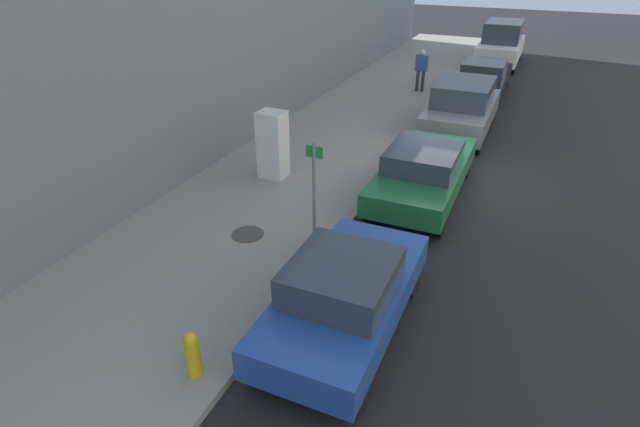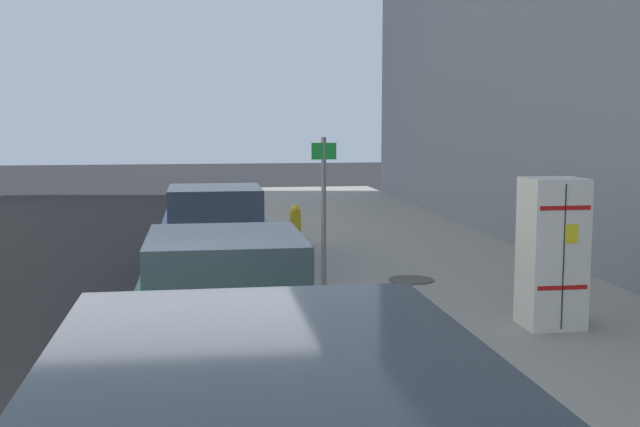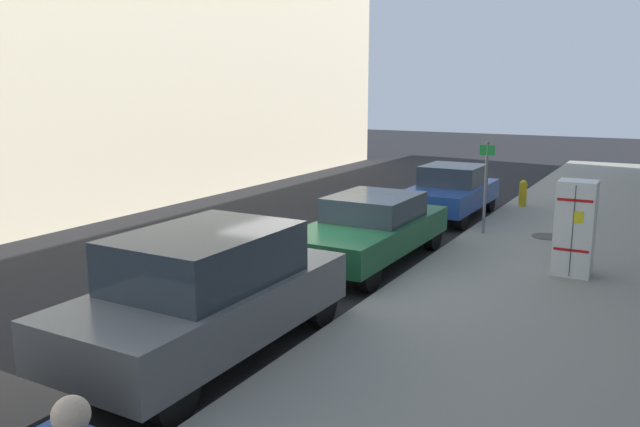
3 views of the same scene
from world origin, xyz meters
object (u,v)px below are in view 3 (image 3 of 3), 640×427
at_px(parked_sedan_green, 370,228).
at_px(parked_suv_gray, 207,292).
at_px(discarded_refrigerator, 575,228).
at_px(parked_hatchback_blue, 451,191).
at_px(street_sign_post, 486,182).
at_px(fire_hydrant, 523,193).

height_order(parked_sedan_green, parked_suv_gray, parked_suv_gray).
distance_m(discarded_refrigerator, parked_sedan_green, 3.93).
relative_size(discarded_refrigerator, parked_hatchback_blue, 0.45).
height_order(street_sign_post, parked_suv_gray, street_sign_post).
xyz_separation_m(discarded_refrigerator, fire_hydrant, (2.28, -6.63, -0.49)).
height_order(street_sign_post, fire_hydrant, street_sign_post).
xyz_separation_m(street_sign_post, fire_hydrant, (-0.07, -4.08, -0.85)).
height_order(discarded_refrigerator, parked_hatchback_blue, discarded_refrigerator).
xyz_separation_m(discarded_refrigerator, parked_hatchback_blue, (3.87, -4.71, -0.29)).
distance_m(fire_hydrant, parked_hatchback_blue, 2.50).
bearing_deg(parked_suv_gray, fire_hydrant, -97.25).
bearing_deg(discarded_refrigerator, parked_sedan_green, 9.58).
bearing_deg(parked_suv_gray, parked_sedan_green, -90.00).
xyz_separation_m(discarded_refrigerator, parked_sedan_green, (3.87, 0.65, -0.30)).
distance_m(street_sign_post, parked_suv_gray, 8.60).
xyz_separation_m(fire_hydrant, parked_suv_gray, (1.59, 12.53, 0.34)).
distance_m(discarded_refrigerator, fire_hydrant, 7.02).
xyz_separation_m(fire_hydrant, parked_hatchback_blue, (1.59, 1.92, 0.20)).
bearing_deg(parked_sedan_green, discarded_refrigerator, -170.42).
height_order(discarded_refrigerator, fire_hydrant, discarded_refrigerator).
bearing_deg(parked_sedan_green, parked_hatchback_blue, -90.00).
bearing_deg(parked_suv_gray, discarded_refrigerator, -123.26).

